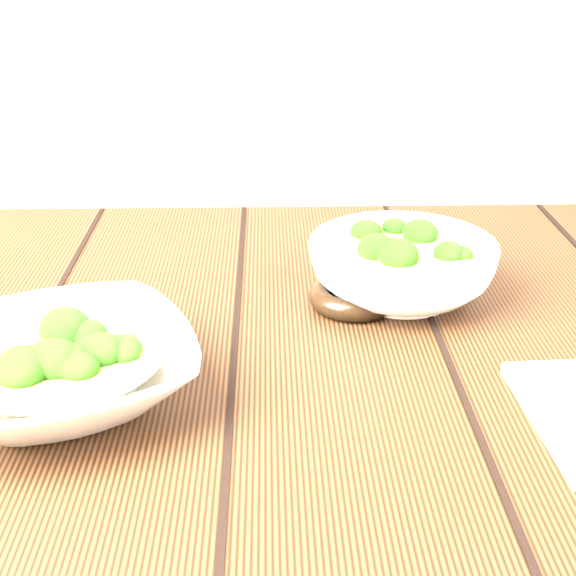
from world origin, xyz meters
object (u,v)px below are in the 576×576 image
Objects in this scene: soup_bowl_front at (60,368)px; soup_bowl_back at (402,267)px; table at (258,446)px; trivet at (353,296)px.

soup_bowl_front is 0.37m from soup_bowl_back.
table is 0.24m from soup_bowl_back.
trivet is at bearing 38.03° from table.
table is 0.24m from soup_bowl_front.
trivet is (0.10, 0.08, 0.13)m from table.
soup_bowl_front is 3.14× the size of trivet.
trivet is (-0.05, -0.02, -0.02)m from soup_bowl_back.
trivet is (0.27, 0.17, -0.02)m from soup_bowl_front.
table is at bearing -146.56° from soup_bowl_back.
table is 4.87× the size of soup_bowl_back.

